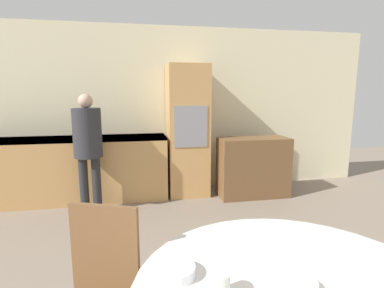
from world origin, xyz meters
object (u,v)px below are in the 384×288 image
Objects in this scene: person_standing at (88,141)px; bowl_near at (303,286)px; bowl_centre at (175,271)px; cup at (220,285)px; sideboard at (253,167)px; oven_unit at (187,131)px.

person_standing is 12.82× the size of bowl_near.
bowl_near is 0.54m from bowl_centre.
person_standing reaches higher than bowl_near.
cup reaches higher than bowl_near.
bowl_near is at bearing -109.04° from sideboard.
sideboard is 2.42m from person_standing.
person_standing is (-1.39, -0.53, -0.03)m from oven_unit.
cup is at bearing 174.82° from bowl_near.
sideboard is 8.67× the size of bowl_near.
oven_unit is 1.27× the size of person_standing.
cup is at bearing -97.84° from oven_unit.
bowl_near is at bearing -21.54° from bowl_centre.
cup reaches higher than bowl_centre.
bowl_near is (1.26, -2.97, -0.17)m from person_standing.
bowl_centre is at bearing 158.46° from bowl_near.
bowl_centre reaches higher than bowl_near.
oven_unit reaches higher than bowl_centre.
person_standing reaches higher than bowl_centre.
person_standing is 8.45× the size of bowl_centre.
bowl_centre is at bearing -118.19° from sideboard.
oven_unit is at bearing 20.72° from person_standing.
cup is at bearing -114.56° from sideboard.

